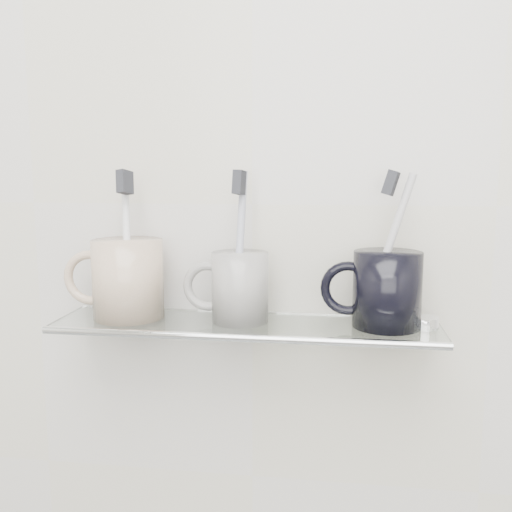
% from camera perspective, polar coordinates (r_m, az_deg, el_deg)
% --- Properties ---
extents(wall_back, '(2.50, 0.00, 2.50)m').
position_cam_1_polar(wall_back, '(0.78, -0.38, 5.19)').
color(wall_back, beige).
rests_on(wall_back, ground).
extents(shelf_glass, '(0.50, 0.12, 0.01)m').
position_cam_1_polar(shelf_glass, '(0.75, -1.06, -6.95)').
color(shelf_glass, silver).
rests_on(shelf_glass, wall_back).
extents(shelf_rail, '(0.50, 0.01, 0.01)m').
position_cam_1_polar(shelf_rail, '(0.70, -1.80, -8.17)').
color(shelf_rail, silver).
rests_on(shelf_rail, shelf_glass).
extents(bracket_left, '(0.02, 0.03, 0.02)m').
position_cam_1_polar(bracket_left, '(0.85, -14.71, -6.07)').
color(bracket_left, silver).
rests_on(bracket_left, wall_back).
extents(bracket_right, '(0.02, 0.03, 0.02)m').
position_cam_1_polar(bracket_right, '(0.79, 14.76, -7.15)').
color(bracket_right, silver).
rests_on(bracket_right, wall_back).
extents(mug_left, '(0.11, 0.11, 0.11)m').
position_cam_1_polar(mug_left, '(0.78, -12.67, -2.24)').
color(mug_left, beige).
rests_on(mug_left, shelf_glass).
extents(mug_left_handle, '(0.08, 0.01, 0.08)m').
position_cam_1_polar(mug_left_handle, '(0.80, -16.23, -2.10)').
color(mug_left_handle, beige).
rests_on(mug_left_handle, mug_left).
extents(toothbrush_left, '(0.03, 0.05, 0.19)m').
position_cam_1_polar(toothbrush_left, '(0.77, -12.79, 1.28)').
color(toothbrush_left, white).
rests_on(toothbrush_left, mug_left).
extents(bristles_left, '(0.02, 0.03, 0.03)m').
position_cam_1_polar(bristles_left, '(0.77, -12.98, 7.21)').
color(bristles_left, '#24262B').
rests_on(bristles_left, toothbrush_left).
extents(mug_center, '(0.09, 0.09, 0.09)m').
position_cam_1_polar(mug_center, '(0.74, -1.60, -3.13)').
color(mug_center, silver).
rests_on(mug_center, shelf_glass).
extents(mug_center_handle, '(0.07, 0.01, 0.07)m').
position_cam_1_polar(mug_center_handle, '(0.75, -4.84, -3.03)').
color(mug_center_handle, silver).
rests_on(mug_center_handle, mug_center).
extents(toothbrush_center, '(0.02, 0.03, 0.19)m').
position_cam_1_polar(toothbrush_center, '(0.73, -1.62, 1.10)').
color(toothbrush_center, '#8F93AE').
rests_on(toothbrush_center, mug_center).
extents(bristles_center, '(0.02, 0.03, 0.03)m').
position_cam_1_polar(bristles_center, '(0.73, -1.65, 7.36)').
color(bristles_center, '#24262B').
rests_on(bristles_center, toothbrush_center).
extents(mug_right, '(0.10, 0.10, 0.10)m').
position_cam_1_polar(mug_right, '(0.74, 12.97, -3.28)').
color(mug_right, black).
rests_on(mug_right, shelf_glass).
extents(mug_right_handle, '(0.07, 0.01, 0.07)m').
position_cam_1_polar(mug_right_handle, '(0.73, 9.17, -3.22)').
color(mug_right_handle, black).
rests_on(mug_right_handle, mug_right).
extents(toothbrush_right, '(0.07, 0.01, 0.19)m').
position_cam_1_polar(toothbrush_right, '(0.73, 13.11, 0.81)').
color(toothbrush_right, beige).
rests_on(toothbrush_right, mug_right).
extents(bristles_right, '(0.03, 0.02, 0.03)m').
position_cam_1_polar(bristles_right, '(0.72, 13.33, 7.12)').
color(bristles_right, '#24262B').
rests_on(bristles_right, toothbrush_right).
extents(chrome_cap, '(0.03, 0.03, 0.01)m').
position_cam_1_polar(chrome_cap, '(0.75, 16.53, -6.39)').
color(chrome_cap, silver).
rests_on(chrome_cap, shelf_glass).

